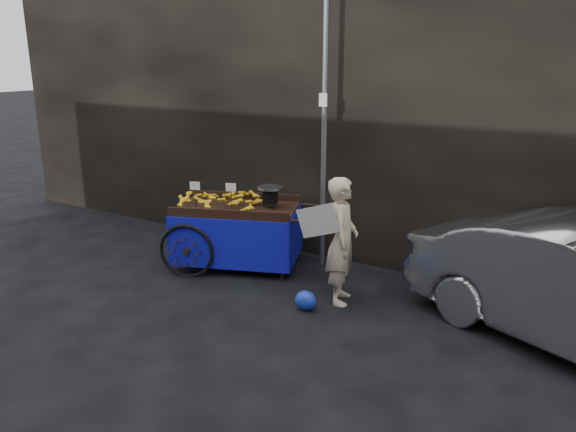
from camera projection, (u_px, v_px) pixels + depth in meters
The scene contains 6 objects.
ground at pixel (256, 290), 7.43m from camera, with size 80.00×80.00×0.00m, color black.
building_wall at pixel (369, 88), 8.68m from camera, with size 13.50×2.00×5.00m.
street_pole at pixel (324, 128), 7.79m from camera, with size 0.12×0.10×4.00m.
banana_cart at pixel (234, 213), 8.11m from camera, with size 2.58×1.81×1.28m.
vendor at pixel (342, 241), 6.88m from camera, with size 0.80×0.68×1.60m.
plastic_bag at pixel (306, 300), 6.82m from camera, with size 0.27×0.22×0.25m, color #1733AE.
Camera 1 is at (3.91, -5.66, 3.01)m, focal length 35.00 mm.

